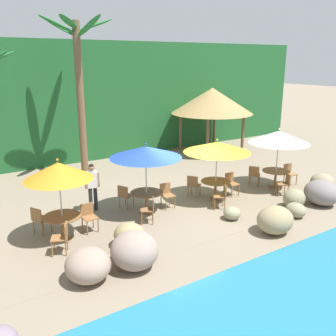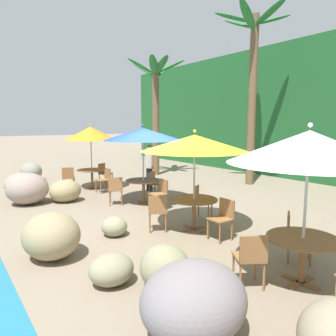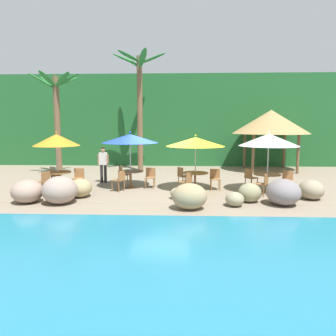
{
  "view_description": "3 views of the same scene",
  "coord_description": "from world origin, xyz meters",
  "px_view_note": "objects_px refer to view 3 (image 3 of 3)",
  "views": [
    {
      "loc": [
        -7.24,
        -10.22,
        5.1
      ],
      "look_at": [
        -0.26,
        0.58,
        1.35
      ],
      "focal_mm": 40.14,
      "sensor_mm": 36.0,
      "label": 1
    },
    {
      "loc": [
        6.99,
        -4.76,
        2.48
      ],
      "look_at": [
        -0.42,
        0.55,
        1.2
      ],
      "focal_mm": 34.22,
      "sensor_mm": 36.0,
      "label": 2
    },
    {
      "loc": [
        0.87,
        -13.54,
        2.76
      ],
      "look_at": [
        0.3,
        -0.05,
        0.93
      ],
      "focal_mm": 34.63,
      "sensor_mm": 36.0,
      "label": 3
    }
  ],
  "objects_px": {
    "chair_yellow_inland": "(182,175)",
    "palm_tree_second": "(139,94)",
    "chair_white_seaward": "(288,180)",
    "chair_orange_left": "(44,181)",
    "umbrella_yellow": "(196,142)",
    "umbrella_blue": "(130,138)",
    "chair_blue_left": "(120,179)",
    "dining_table_white": "(267,177)",
    "umbrella_white": "(269,140)",
    "chair_orange_seaward": "(79,177)",
    "waiter_in_white": "(103,162)",
    "dining_table_blue": "(131,174)",
    "chair_yellow_left": "(187,181)",
    "chair_blue_seaward": "(150,176)",
    "dining_table_yellow": "(195,175)",
    "chair_orange_inland": "(54,175)",
    "dining_table_orange": "(58,175)",
    "palapa_hut": "(271,122)",
    "chair_white_inland": "(250,177)",
    "chair_blue_inland": "(123,174)",
    "umbrella_orange": "(56,140)",
    "chair_white_left": "(263,183)",
    "chair_yellow_seaward": "(215,178)",
    "palm_tree_nearest": "(57,107)"
  },
  "relations": [
    {
      "from": "chair_orange_left",
      "to": "chair_blue_left",
      "type": "distance_m",
      "value": 3.02
    },
    {
      "from": "chair_orange_seaward",
      "to": "waiter_in_white",
      "type": "xyz_separation_m",
      "value": [
        0.73,
        1.43,
        0.47
      ]
    },
    {
      "from": "chair_orange_inland",
      "to": "umbrella_white",
      "type": "xyz_separation_m",
      "value": [
        9.24,
        -0.89,
        1.62
      ]
    },
    {
      "from": "dining_table_white",
      "to": "umbrella_white",
      "type": "bearing_deg",
      "value": 0.0
    },
    {
      "from": "umbrella_blue",
      "to": "chair_blue_seaward",
      "type": "bearing_deg",
      "value": 3.5
    },
    {
      "from": "dining_table_blue",
      "to": "chair_yellow_left",
      "type": "distance_m",
      "value": 2.66
    },
    {
      "from": "dining_table_blue",
      "to": "chair_white_seaward",
      "type": "relative_size",
      "value": 1.26
    },
    {
      "from": "dining_table_orange",
      "to": "dining_table_yellow",
      "type": "height_order",
      "value": "same"
    },
    {
      "from": "dining_table_orange",
      "to": "dining_table_blue",
      "type": "height_order",
      "value": "same"
    },
    {
      "from": "chair_blue_inland",
      "to": "dining_table_white",
      "type": "relative_size",
      "value": 0.79
    },
    {
      "from": "dining_table_orange",
      "to": "chair_yellow_seaward",
      "type": "distance_m",
      "value": 6.68
    },
    {
      "from": "dining_table_blue",
      "to": "umbrella_white",
      "type": "bearing_deg",
      "value": -6.11
    },
    {
      "from": "chair_yellow_inland",
      "to": "umbrella_white",
      "type": "distance_m",
      "value": 3.94
    },
    {
      "from": "umbrella_yellow",
      "to": "palm_tree_nearest",
      "type": "height_order",
      "value": "palm_tree_nearest"
    },
    {
      "from": "chair_orange_left",
      "to": "dining_table_white",
      "type": "xyz_separation_m",
      "value": [
        9.02,
        0.62,
        0.1
      ]
    },
    {
      "from": "umbrella_blue",
      "to": "chair_blue_left",
      "type": "xyz_separation_m",
      "value": [
        -0.33,
        -0.79,
        -1.64
      ]
    },
    {
      "from": "chair_orange_inland",
      "to": "chair_blue_left",
      "type": "bearing_deg",
      "value": -18.54
    },
    {
      "from": "chair_blue_left",
      "to": "dining_table_white",
      "type": "xyz_separation_m",
      "value": [
        6.04,
        0.18,
        0.1
      ]
    },
    {
      "from": "chair_blue_left",
      "to": "chair_white_seaward",
      "type": "xyz_separation_m",
      "value": [
        6.89,
        0.2,
        0.0
      ]
    },
    {
      "from": "chair_white_seaward",
      "to": "chair_yellow_seaward",
      "type": "bearing_deg",
      "value": 172.99
    },
    {
      "from": "chair_orange_left",
      "to": "dining_table_yellow",
      "type": "distance_m",
      "value": 6.16
    },
    {
      "from": "chair_yellow_inland",
      "to": "umbrella_yellow",
      "type": "bearing_deg",
      "value": -51.12
    },
    {
      "from": "umbrella_white",
      "to": "dining_table_white",
      "type": "xyz_separation_m",
      "value": [
        -0.0,
        0.0,
        -1.52
      ]
    },
    {
      "from": "waiter_in_white",
      "to": "chair_orange_seaward",
      "type": "bearing_deg",
      "value": -116.96
    },
    {
      "from": "chair_yellow_inland",
      "to": "palm_tree_second",
      "type": "xyz_separation_m",
      "value": [
        -2.51,
        4.86,
        3.97
      ]
    },
    {
      "from": "chair_yellow_left",
      "to": "umbrella_white",
      "type": "bearing_deg",
      "value": 8.38
    },
    {
      "from": "chair_orange_left",
      "to": "palm_tree_second",
      "type": "distance_m",
      "value": 8.15
    },
    {
      "from": "chair_orange_seaward",
      "to": "dining_table_blue",
      "type": "xyz_separation_m",
      "value": [
        2.2,
        0.28,
        0.1
      ]
    },
    {
      "from": "umbrella_blue",
      "to": "dining_table_blue",
      "type": "distance_m",
      "value": 1.53
    },
    {
      "from": "umbrella_orange",
      "to": "palapa_hut",
      "type": "height_order",
      "value": "palapa_hut"
    },
    {
      "from": "umbrella_blue",
      "to": "dining_table_white",
      "type": "bearing_deg",
      "value": -6.11
    },
    {
      "from": "chair_blue_seaward",
      "to": "palm_tree_nearest",
      "type": "relative_size",
      "value": 0.16
    },
    {
      "from": "umbrella_orange",
      "to": "dining_table_white",
      "type": "height_order",
      "value": "umbrella_orange"
    },
    {
      "from": "dining_table_blue",
      "to": "chair_white_left",
      "type": "distance_m",
      "value": 5.54
    },
    {
      "from": "chair_yellow_inland",
      "to": "palapa_hut",
      "type": "distance_m",
      "value": 7.87
    },
    {
      "from": "chair_white_seaward",
      "to": "chair_white_inland",
      "type": "height_order",
      "value": "same"
    },
    {
      "from": "dining_table_white",
      "to": "palapa_hut",
      "type": "bearing_deg",
      "value": 74.5
    },
    {
      "from": "chair_orange_seaward",
      "to": "dining_table_yellow",
      "type": "height_order",
      "value": "chair_orange_seaward"
    },
    {
      "from": "umbrella_orange",
      "to": "palm_tree_second",
      "type": "xyz_separation_m",
      "value": [
        2.78,
        5.62,
        2.38
      ]
    },
    {
      "from": "umbrella_yellow",
      "to": "chair_white_seaward",
      "type": "relative_size",
      "value": 2.81
    },
    {
      "from": "dining_table_yellow",
      "to": "dining_table_white",
      "type": "bearing_deg",
      "value": -5.62
    },
    {
      "from": "chair_blue_inland",
      "to": "waiter_in_white",
      "type": "bearing_deg",
      "value": 156.65
    },
    {
      "from": "chair_orange_seaward",
      "to": "umbrella_white",
      "type": "xyz_separation_m",
      "value": [
        7.91,
        -0.33,
        1.62
      ]
    },
    {
      "from": "chair_white_left",
      "to": "umbrella_white",
      "type": "bearing_deg",
      "value": 65.4
    },
    {
      "from": "chair_blue_seaward",
      "to": "dining_table_yellow",
      "type": "xyz_separation_m",
      "value": [
        1.93,
        -0.38,
        0.1
      ]
    },
    {
      "from": "chair_yellow_inland",
      "to": "chair_white_left",
      "type": "distance_m",
      "value": 3.56
    },
    {
      "from": "dining_table_white",
      "to": "chair_white_left",
      "type": "bearing_deg",
      "value": -114.6
    },
    {
      "from": "chair_white_seaward",
      "to": "chair_orange_left",
      "type": "bearing_deg",
      "value": -176.25
    },
    {
      "from": "palapa_hut",
      "to": "chair_yellow_left",
      "type": "bearing_deg",
      "value": -126.51
    },
    {
      "from": "chair_orange_seaward",
      "to": "umbrella_orange",
      "type": "bearing_deg",
      "value": -170.54
    }
  ]
}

